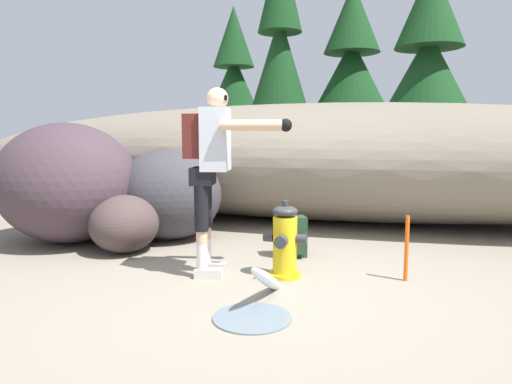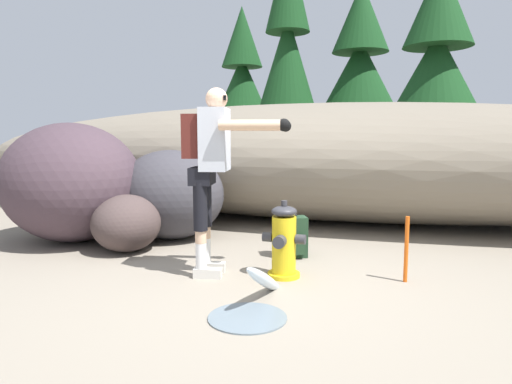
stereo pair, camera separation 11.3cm
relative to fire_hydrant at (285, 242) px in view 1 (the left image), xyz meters
The scene contains 14 objects.
ground_plane 0.49m from the fire_hydrant, 128.15° to the right, with size 56.00×56.00×0.04m, color gray.
dirt_embankment 3.23m from the fire_hydrant, 93.89° to the left, with size 13.11×3.20×1.81m, color #756B5B.
fire_hydrant is the anchor object (origin of this frame).
hydrant_water_jet 0.75m from the fire_hydrant, 90.00° to the right, with size 0.58×1.18×0.53m.
utility_worker 1.02m from the fire_hydrant, 167.68° to the right, with size 1.03×0.65×1.74m.
spare_backpack 0.74m from the fire_hydrant, 97.12° to the left, with size 0.36×0.35×0.47m.
boulder_large 2.99m from the fire_hydrant, 167.91° to the left, with size 1.84×1.65×1.47m, color #43333B.
boulder_mid 2.11m from the fire_hydrant, 148.18° to the left, with size 1.36×1.21×1.13m, color #38363C.
boulder_small 1.98m from the fire_hydrant, 169.36° to the left, with size 0.77×0.83×0.65m, color #453735.
pine_tree_far_left 11.71m from the fire_hydrant, 111.86° to the left, with size 2.08×2.08×5.50m.
pine_tree_left 9.76m from the fire_hydrant, 104.26° to the left, with size 1.93×1.93×6.79m.
pine_tree_center 10.79m from the fire_hydrant, 92.11° to the left, with size 2.60×2.60×5.83m.
pine_tree_right 8.44m from the fire_hydrant, 78.10° to the left, with size 2.48×2.48×5.34m.
survey_stake 1.10m from the fire_hydrant, 10.64° to the left, with size 0.04×0.04×0.60m, color #E55914.
Camera 1 is at (1.15, -3.76, 1.32)m, focal length 31.96 mm.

